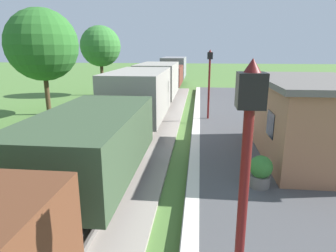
{
  "coord_description": "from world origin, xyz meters",
  "views": [
    {
      "loc": [
        0.5,
        0.71,
        4.05
      ],
      "look_at": [
        -0.51,
        10.27,
        1.49
      ],
      "focal_mm": 31.64,
      "sensor_mm": 36.0,
      "label": 1
    }
  ],
  "objects_px": {
    "potted_planter": "(261,171)",
    "lamp_post_far": "(209,72)",
    "lamp_post_near": "(245,167)",
    "station_hut": "(310,118)",
    "tree_field_left": "(42,45)",
    "tree_field_distant": "(100,46)",
    "freight_train": "(152,89)",
    "bench_down_platform": "(275,116)"
  },
  "relations": [
    {
      "from": "potted_planter",
      "to": "lamp_post_far",
      "type": "bearing_deg",
      "value": 98.59
    },
    {
      "from": "lamp_post_far",
      "to": "lamp_post_near",
      "type": "bearing_deg",
      "value": -90.0
    },
    {
      "from": "potted_planter",
      "to": "lamp_post_near",
      "type": "bearing_deg",
      "value": -104.47
    },
    {
      "from": "station_hut",
      "to": "lamp_post_far",
      "type": "relative_size",
      "value": 1.57
    },
    {
      "from": "tree_field_left",
      "to": "potted_planter",
      "type": "bearing_deg",
      "value": -40.19
    },
    {
      "from": "tree_field_left",
      "to": "tree_field_distant",
      "type": "distance_m",
      "value": 8.02
    },
    {
      "from": "freight_train",
      "to": "potted_planter",
      "type": "relative_size",
      "value": 42.79
    },
    {
      "from": "potted_planter",
      "to": "tree_field_left",
      "type": "height_order",
      "value": "tree_field_left"
    },
    {
      "from": "potted_planter",
      "to": "tree_field_left",
      "type": "distance_m",
      "value": 14.87
    },
    {
      "from": "tree_field_distant",
      "to": "tree_field_left",
      "type": "bearing_deg",
      "value": -96.23
    },
    {
      "from": "tree_field_left",
      "to": "freight_train",
      "type": "bearing_deg",
      "value": 7.42
    },
    {
      "from": "freight_train",
      "to": "bench_down_platform",
      "type": "height_order",
      "value": "freight_train"
    },
    {
      "from": "freight_train",
      "to": "tree_field_left",
      "type": "distance_m",
      "value": 6.96
    },
    {
      "from": "lamp_post_near",
      "to": "tree_field_left",
      "type": "relative_size",
      "value": 0.59
    },
    {
      "from": "freight_train",
      "to": "lamp_post_near",
      "type": "distance_m",
      "value": 15.41
    },
    {
      "from": "station_hut",
      "to": "potted_planter",
      "type": "xyz_separation_m",
      "value": [
        -2.14,
        -2.67,
        -0.93
      ]
    },
    {
      "from": "potted_planter",
      "to": "tree_field_left",
      "type": "bearing_deg",
      "value": 139.81
    },
    {
      "from": "station_hut",
      "to": "potted_planter",
      "type": "bearing_deg",
      "value": -128.7
    },
    {
      "from": "freight_train",
      "to": "potted_planter",
      "type": "distance_m",
      "value": 11.21
    },
    {
      "from": "station_hut",
      "to": "tree_field_left",
      "type": "relative_size",
      "value": 0.92
    },
    {
      "from": "freight_train",
      "to": "station_hut",
      "type": "relative_size",
      "value": 6.76
    },
    {
      "from": "station_hut",
      "to": "bench_down_platform",
      "type": "relative_size",
      "value": 3.87
    },
    {
      "from": "freight_train",
      "to": "bench_down_platform",
      "type": "xyz_separation_m",
      "value": [
        6.72,
        -3.15,
        -0.83
      ]
    },
    {
      "from": "bench_down_platform",
      "to": "potted_planter",
      "type": "height_order",
      "value": "potted_planter"
    },
    {
      "from": "lamp_post_near",
      "to": "tree_field_left",
      "type": "height_order",
      "value": "tree_field_left"
    },
    {
      "from": "freight_train",
      "to": "potted_planter",
      "type": "bearing_deg",
      "value": -65.36
    },
    {
      "from": "tree_field_distant",
      "to": "bench_down_platform",
      "type": "bearing_deg",
      "value": -40.05
    },
    {
      "from": "potted_planter",
      "to": "tree_field_distant",
      "type": "height_order",
      "value": "tree_field_distant"
    },
    {
      "from": "freight_train",
      "to": "tree_field_left",
      "type": "bearing_deg",
      "value": -172.58
    },
    {
      "from": "potted_planter",
      "to": "tree_field_distant",
      "type": "bearing_deg",
      "value": 120.47
    },
    {
      "from": "lamp_post_near",
      "to": "tree_field_left",
      "type": "distance_m",
      "value": 17.27
    },
    {
      "from": "lamp_post_near",
      "to": "bench_down_platform",
      "type": "bearing_deg",
      "value": 74.38
    },
    {
      "from": "lamp_post_far",
      "to": "potted_planter",
      "type": "bearing_deg",
      "value": -81.41
    },
    {
      "from": "tree_field_left",
      "to": "lamp_post_near",
      "type": "bearing_deg",
      "value": -55.27
    },
    {
      "from": "potted_planter",
      "to": "tree_field_left",
      "type": "xyz_separation_m",
      "value": [
        -11.05,
        9.33,
        3.46
      ]
    },
    {
      "from": "freight_train",
      "to": "tree_field_distant",
      "type": "relative_size",
      "value": 6.7
    },
    {
      "from": "freight_train",
      "to": "bench_down_platform",
      "type": "distance_m",
      "value": 7.47
    },
    {
      "from": "bench_down_platform",
      "to": "station_hut",
      "type": "bearing_deg",
      "value": -89.0
    },
    {
      "from": "lamp_post_far",
      "to": "tree_field_left",
      "type": "relative_size",
      "value": 0.59
    },
    {
      "from": "station_hut",
      "to": "freight_train",
      "type": "bearing_deg",
      "value": 132.22
    },
    {
      "from": "freight_train",
      "to": "bench_down_platform",
      "type": "relative_size",
      "value": 26.13
    },
    {
      "from": "station_hut",
      "to": "tree_field_left",
      "type": "xyz_separation_m",
      "value": [
        -13.18,
        6.66,
        2.53
      ]
    }
  ]
}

